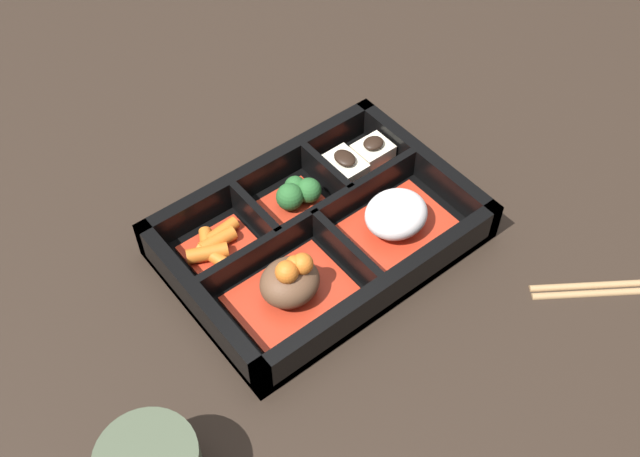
% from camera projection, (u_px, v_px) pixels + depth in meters
% --- Properties ---
extents(ground_plane, '(3.00, 3.00, 0.00)m').
position_uv_depth(ground_plane, '(320.00, 245.00, 0.74)').
color(ground_plane, black).
extents(bento_base, '(0.29, 0.20, 0.01)m').
position_uv_depth(bento_base, '(320.00, 241.00, 0.74)').
color(bento_base, black).
rests_on(bento_base, ground_plane).
extents(bento_rim, '(0.29, 0.20, 0.04)m').
position_uv_depth(bento_rim, '(318.00, 229.00, 0.73)').
color(bento_rim, black).
rests_on(bento_rim, ground_plane).
extents(bowl_rice, '(0.11, 0.08, 0.04)m').
position_uv_depth(bowl_rice, '(396.00, 217.00, 0.73)').
color(bowl_rice, '#B22D19').
rests_on(bowl_rice, bento_base).
extents(bowl_stew, '(0.11, 0.08, 0.06)m').
position_uv_depth(bowl_stew, '(291.00, 283.00, 0.67)').
color(bowl_stew, '#B22D19').
rests_on(bowl_stew, bento_base).
extents(bowl_tofu, '(0.07, 0.05, 0.03)m').
position_uv_depth(bowl_tofu, '(357.00, 162.00, 0.78)').
color(bowl_tofu, '#B22D19').
rests_on(bowl_tofu, bento_base).
extents(bowl_greens, '(0.07, 0.05, 0.03)m').
position_uv_depth(bowl_greens, '(297.00, 196.00, 0.75)').
color(bowl_greens, '#B22D19').
rests_on(bowl_greens, bento_base).
extents(bowl_carrots, '(0.07, 0.06, 0.02)m').
position_uv_depth(bowl_carrots, '(216.00, 247.00, 0.72)').
color(bowl_carrots, '#B22D19').
rests_on(bowl_carrots, bento_base).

